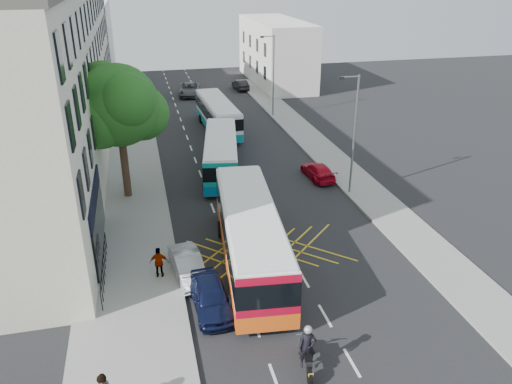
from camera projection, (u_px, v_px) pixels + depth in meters
ground at (325, 316)px, 22.39m from camera, size 120.00×120.00×0.00m
pavement_left at (129, 196)px, 33.83m from camera, size 5.00×70.00×0.15m
pavement_right at (348, 175)px, 37.23m from camera, size 3.00×70.00×0.15m
terrace_main at (45, 74)px, 38.29m from camera, size 8.30×45.00×13.50m
terrace_far at (80, 43)px, 66.02m from camera, size 8.00×20.00×10.00m
building_right at (276, 52)px, 65.55m from camera, size 6.00×18.00×8.00m
street_tree at (118, 106)px, 31.22m from camera, size 6.30×5.70×8.80m
lamp_near at (353, 130)px, 32.41m from camera, size 1.45×0.15×8.00m
lamp_far at (273, 72)px, 50.12m from camera, size 1.45×0.15×8.00m
railings at (104, 267)px, 24.72m from camera, size 0.08×5.60×1.14m
bus_near at (250, 236)px, 25.50m from camera, size 3.85×11.94×3.30m
bus_mid at (221, 154)px, 37.24m from camera, size 4.07×10.34×2.84m
bus_far at (218, 115)px, 46.97m from camera, size 2.89×10.41×2.90m
motorbike at (307, 349)px, 19.07m from camera, size 0.81×2.32×2.07m
parked_car_blue at (211, 296)px, 22.58m from camera, size 1.82×4.09×1.37m
parked_car_silver at (188, 265)px, 25.00m from camera, size 1.80×3.94×1.25m
red_hatchback at (318, 171)px, 36.68m from camera, size 1.77×3.94×1.12m
distant_car_grey at (190, 89)px, 60.05m from camera, size 3.08×5.51×1.46m
distant_car_dark at (240, 85)px, 62.84m from camera, size 1.63×3.90×1.25m
pedestrian_far at (159, 262)px, 24.63m from camera, size 1.00×0.54×1.63m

